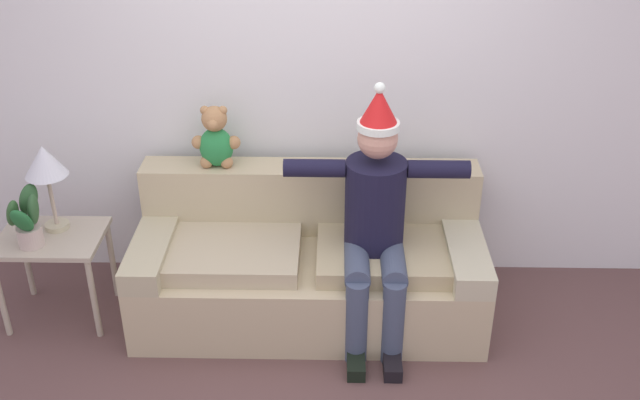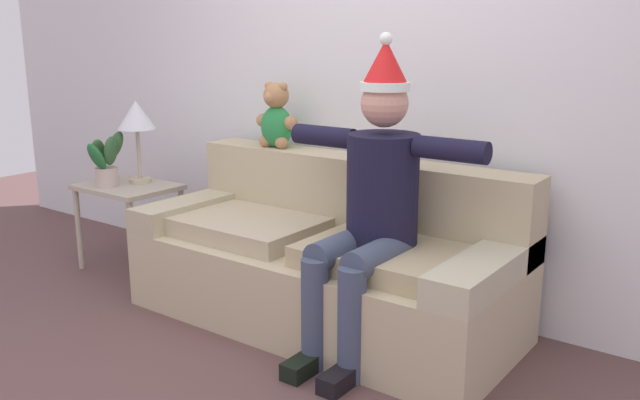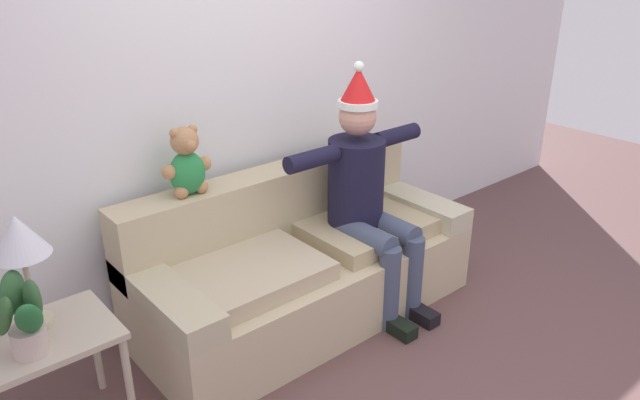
{
  "view_description": "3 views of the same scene",
  "coord_description": "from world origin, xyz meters",
  "px_view_note": "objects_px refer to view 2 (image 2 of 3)",
  "views": [
    {
      "loc": [
        0.14,
        -2.7,
        2.83
      ],
      "look_at": [
        0.07,
        0.98,
        0.79
      ],
      "focal_mm": 41.94,
      "sensor_mm": 36.0,
      "label": 1
    },
    {
      "loc": [
        1.97,
        -1.7,
        1.48
      ],
      "look_at": [
        0.07,
        0.88,
        0.7
      ],
      "focal_mm": 37.82,
      "sensor_mm": 36.0,
      "label": 2
    },
    {
      "loc": [
        -1.96,
        -1.45,
        2.1
      ],
      "look_at": [
        -0.01,
        0.84,
        0.81
      ],
      "focal_mm": 33.71,
      "sensor_mm": 36.0,
      "label": 3
    }
  ],
  "objects_px": {
    "potted_plant": "(106,160)",
    "couch": "(327,261)",
    "person_seated": "(372,198)",
    "side_table": "(128,198)",
    "table_lamp": "(136,119)",
    "teddy_bear": "(276,118)"
  },
  "relations": [
    {
      "from": "person_seated",
      "to": "couch",
      "type": "bearing_deg",
      "value": 155.9
    },
    {
      "from": "table_lamp",
      "to": "potted_plant",
      "type": "relative_size",
      "value": 1.48
    },
    {
      "from": "couch",
      "to": "side_table",
      "type": "bearing_deg",
      "value": -176.18
    },
    {
      "from": "table_lamp",
      "to": "potted_plant",
      "type": "height_order",
      "value": "table_lamp"
    },
    {
      "from": "couch",
      "to": "table_lamp",
      "type": "distance_m",
      "value": 1.61
    },
    {
      "from": "couch",
      "to": "person_seated",
      "type": "xyz_separation_m",
      "value": [
        0.38,
        -0.17,
        0.43
      ]
    },
    {
      "from": "person_seated",
      "to": "table_lamp",
      "type": "bearing_deg",
      "value": 175.06
    },
    {
      "from": "couch",
      "to": "teddy_bear",
      "type": "height_order",
      "value": "teddy_bear"
    },
    {
      "from": "person_seated",
      "to": "teddy_bear",
      "type": "xyz_separation_m",
      "value": [
        -0.93,
        0.43,
        0.26
      ]
    },
    {
      "from": "person_seated",
      "to": "potted_plant",
      "type": "height_order",
      "value": "person_seated"
    },
    {
      "from": "teddy_bear",
      "to": "table_lamp",
      "type": "bearing_deg",
      "value": -163.91
    },
    {
      "from": "couch",
      "to": "potted_plant",
      "type": "distance_m",
      "value": 1.63
    },
    {
      "from": "teddy_bear",
      "to": "person_seated",
      "type": "bearing_deg",
      "value": -24.69
    },
    {
      "from": "potted_plant",
      "to": "couch",
      "type": "bearing_deg",
      "value": 7.18
    },
    {
      "from": "couch",
      "to": "side_table",
      "type": "distance_m",
      "value": 1.5
    },
    {
      "from": "person_seated",
      "to": "side_table",
      "type": "height_order",
      "value": "person_seated"
    },
    {
      "from": "couch",
      "to": "potted_plant",
      "type": "relative_size",
      "value": 5.71
    },
    {
      "from": "person_seated",
      "to": "table_lamp",
      "type": "distance_m",
      "value": 1.87
    },
    {
      "from": "person_seated",
      "to": "side_table",
      "type": "relative_size",
      "value": 2.5
    },
    {
      "from": "person_seated",
      "to": "table_lamp",
      "type": "height_order",
      "value": "person_seated"
    },
    {
      "from": "side_table",
      "to": "couch",
      "type": "bearing_deg",
      "value": 3.82
    },
    {
      "from": "person_seated",
      "to": "potted_plant",
      "type": "relative_size",
      "value": 4.21
    }
  ]
}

